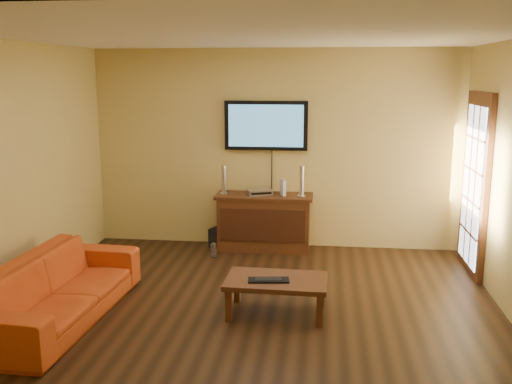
% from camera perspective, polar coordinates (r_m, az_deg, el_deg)
% --- Properties ---
extents(ground_plane, '(5.00, 5.00, 0.00)m').
position_cam_1_polar(ground_plane, '(5.76, -0.35, -12.42)').
color(ground_plane, black).
rests_on(ground_plane, ground).
extents(room_walls, '(5.00, 5.00, 5.00)m').
position_cam_1_polar(room_walls, '(5.92, 0.39, 5.22)').
color(room_walls, '#D1B866').
rests_on(room_walls, ground).
extents(french_door, '(0.07, 1.02, 2.22)m').
position_cam_1_polar(french_door, '(7.27, 21.03, 0.56)').
color(french_door, '#3E1E0E').
rests_on(french_door, ground).
extents(media_console, '(1.30, 0.50, 0.76)m').
position_cam_1_polar(media_console, '(7.76, 0.82, -3.02)').
color(media_console, '#3E1E0E').
rests_on(media_console, ground).
extents(television, '(1.12, 0.08, 0.66)m').
position_cam_1_polar(television, '(7.74, 1.01, 6.66)').
color(television, black).
rests_on(television, ground).
extents(coffee_table, '(1.01, 0.62, 0.37)m').
position_cam_1_polar(coffee_table, '(5.72, 2.05, -9.12)').
color(coffee_table, '#3E1E0E').
rests_on(coffee_table, ground).
extents(sofa, '(0.73, 2.18, 0.84)m').
position_cam_1_polar(sofa, '(5.90, -19.19, -8.13)').
color(sofa, '#BF4315').
rests_on(sofa, ground).
extents(speaker_left, '(0.11, 0.11, 0.38)m').
position_cam_1_polar(speaker_left, '(7.73, -3.24, 1.13)').
color(speaker_left, silver).
rests_on(speaker_left, media_console).
extents(speaker_right, '(0.11, 0.11, 0.40)m').
position_cam_1_polar(speaker_right, '(7.57, 4.59, 0.96)').
color(speaker_right, silver).
rests_on(speaker_right, media_console).
extents(av_receiver, '(0.39, 0.33, 0.07)m').
position_cam_1_polar(av_receiver, '(7.69, 0.32, 0.03)').
color(av_receiver, silver).
rests_on(av_receiver, media_console).
extents(game_console, '(0.09, 0.16, 0.21)m').
position_cam_1_polar(game_console, '(7.63, 2.72, 0.46)').
color(game_console, white).
rests_on(game_console, media_console).
extents(subwoofer, '(0.33, 0.33, 0.26)m').
position_cam_1_polar(subwoofer, '(7.98, -3.54, -4.54)').
color(subwoofer, black).
rests_on(subwoofer, ground).
extents(bottle, '(0.07, 0.07, 0.20)m').
position_cam_1_polar(bottle, '(7.52, -4.29, -5.83)').
color(bottle, white).
rests_on(bottle, ground).
extents(keyboard, '(0.42, 0.20, 0.02)m').
position_cam_1_polar(keyboard, '(5.64, 1.26, -8.78)').
color(keyboard, black).
rests_on(keyboard, coffee_table).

